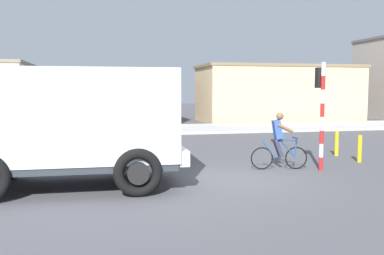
% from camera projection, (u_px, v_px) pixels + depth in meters
% --- Properties ---
extents(ground_plane, '(120.00, 120.00, 0.00)m').
position_uv_depth(ground_plane, '(228.00, 180.00, 11.28)').
color(ground_plane, '#4C4C51').
extents(sidewalk_far, '(80.00, 5.00, 0.16)m').
position_uv_depth(sidewalk_far, '(158.00, 129.00, 24.83)').
color(sidewalk_far, '#ADADA8').
rests_on(sidewalk_far, ground).
extents(truck_foreground, '(5.46, 2.92, 2.90)m').
position_uv_depth(truck_foreground, '(69.00, 120.00, 10.35)').
color(truck_foreground, silver).
rests_on(truck_foreground, ground).
extents(cyclist, '(1.72, 0.54, 1.72)m').
position_uv_depth(cyclist, '(279.00, 141.00, 12.78)').
color(cyclist, black).
rests_on(cyclist, ground).
extents(traffic_light_pole, '(0.24, 0.43, 3.20)m').
position_uv_depth(traffic_light_pole, '(321.00, 101.00, 12.56)').
color(traffic_light_pole, red).
rests_on(traffic_light_pole, ground).
extents(pedestrian_near_kerb, '(0.34, 0.22, 1.62)m').
position_uv_depth(pedestrian_near_kerb, '(113.00, 123.00, 20.02)').
color(pedestrian_near_kerb, '#2D334C').
rests_on(pedestrian_near_kerb, ground).
extents(bollard_near, '(0.14, 0.14, 0.90)m').
position_uv_depth(bollard_near, '(360.00, 149.00, 14.07)').
color(bollard_near, gold).
rests_on(bollard_near, ground).
extents(bollard_far, '(0.14, 0.14, 0.90)m').
position_uv_depth(bollard_far, '(337.00, 143.00, 15.44)').
color(bollard_far, gold).
rests_on(bollard_far, ground).
extents(building_mid_block, '(8.23, 7.88, 3.81)m').
position_uv_depth(building_mid_block, '(113.00, 96.00, 31.31)').
color(building_mid_block, '#9E9389').
rests_on(building_mid_block, ground).
extents(building_corner_right, '(11.93, 5.49, 4.20)m').
position_uv_depth(building_corner_right, '(278.00, 93.00, 32.25)').
color(building_corner_right, '#D1B284').
rests_on(building_corner_right, ground).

